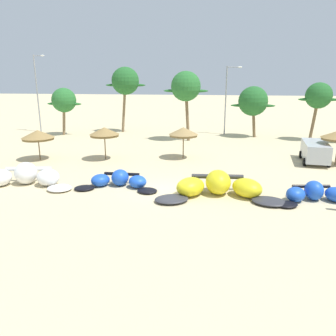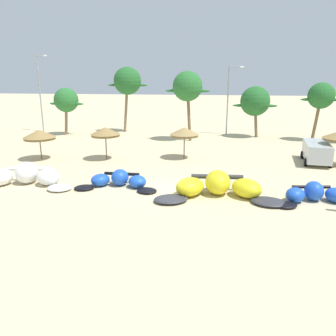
{
  "view_description": "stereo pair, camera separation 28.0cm",
  "coord_description": "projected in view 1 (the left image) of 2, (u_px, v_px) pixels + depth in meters",
  "views": [
    {
      "loc": [
        3.06,
        -21.16,
        7.4
      ],
      "look_at": [
        -0.32,
        2.0,
        1.0
      ],
      "focal_mm": 35.34,
      "sensor_mm": 36.0,
      "label": 1
    },
    {
      "loc": [
        3.34,
        -21.12,
        7.4
      ],
      "look_at": [
        -0.32,
        2.0,
        1.0
      ],
      "focal_mm": 35.34,
      "sensor_mm": 36.0,
      "label": 2
    }
  ],
  "objects": [
    {
      "name": "ground_plane",
      "position": [
        168.0,
        190.0,
        22.58
      ],
      "size": [
        260.0,
        260.0,
        0.0
      ],
      "primitive_type": "plane",
      "color": "beige"
    },
    {
      "name": "kite_far_left",
      "position": [
        24.0,
        177.0,
        23.37
      ],
      "size": [
        7.58,
        4.14,
        1.59
      ],
      "color": "white",
      "rests_on": "ground"
    },
    {
      "name": "kite_left",
      "position": [
        119.0,
        181.0,
        23.15
      ],
      "size": [
        6.1,
        2.77,
        1.15
      ],
      "color": "black",
      "rests_on": "ground"
    },
    {
      "name": "kite_left_of_center",
      "position": [
        219.0,
        187.0,
        21.31
      ],
      "size": [
        8.48,
        4.22,
        1.58
      ],
      "color": "#333338",
      "rests_on": "ground"
    },
    {
      "name": "kite_center",
      "position": [
        316.0,
        194.0,
        20.38
      ],
      "size": [
        5.65,
        2.95,
        1.22
      ],
      "color": "black",
      "rests_on": "ground"
    },
    {
      "name": "beach_umbrella_near_van",
      "position": [
        38.0,
        135.0,
        30.33
      ],
      "size": [
        2.95,
        2.95,
        2.79
      ],
      "color": "brown",
      "rests_on": "ground"
    },
    {
      "name": "beach_umbrella_middle",
      "position": [
        104.0,
        132.0,
        30.35
      ],
      "size": [
        2.73,
        2.73,
        3.03
      ],
      "color": "brown",
      "rests_on": "ground"
    },
    {
      "name": "beach_umbrella_near_palms",
      "position": [
        183.0,
        132.0,
        30.82
      ],
      "size": [
        2.73,
        2.73,
        2.96
      ],
      "color": "brown",
      "rests_on": "ground"
    },
    {
      "name": "parked_van",
      "position": [
        315.0,
        150.0,
        29.77
      ],
      "size": [
        2.61,
        4.97,
        1.84
      ],
      "color": "#B2B7BC",
      "rests_on": "ground"
    },
    {
      "name": "palm_leftmost",
      "position": [
        64.0,
        101.0,
        43.17
      ],
      "size": [
        4.75,
        3.16,
        6.17
      ],
      "color": "#7F6647",
      "rests_on": "ground"
    },
    {
      "name": "palm_left",
      "position": [
        125.0,
        81.0,
        44.9
      ],
      "size": [
        5.59,
        3.73,
        8.87
      ],
      "color": "#7F6647",
      "rests_on": "ground"
    },
    {
      "name": "palm_left_of_gap",
      "position": [
        186.0,
        87.0,
        38.77
      ],
      "size": [
        5.26,
        3.51,
        8.2
      ],
      "color": "brown",
      "rests_on": "ground"
    },
    {
      "name": "palm_center_left",
      "position": [
        253.0,
        101.0,
        41.63
      ],
      "size": [
        5.55,
        3.7,
        6.42
      ],
      "color": "brown",
      "rests_on": "ground"
    },
    {
      "name": "palm_center_right",
      "position": [
        319.0,
        96.0,
        39.03
      ],
      "size": [
        4.6,
        3.07,
        6.92
      ],
      "color": "brown",
      "rests_on": "ground"
    },
    {
      "name": "lamppost_west",
      "position": [
        38.0,
        90.0,
        45.59
      ],
      "size": [
        1.64,
        0.24,
        10.43
      ],
      "color": "gray",
      "rests_on": "ground"
    },
    {
      "name": "lamppost_west_center",
      "position": [
        227.0,
        97.0,
        43.6
      ],
      "size": [
        1.98,
        0.24,
        8.89
      ],
      "color": "gray",
      "rests_on": "ground"
    }
  ]
}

